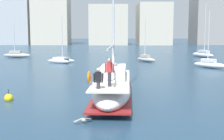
{
  "coord_description": "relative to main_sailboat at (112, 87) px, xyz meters",
  "views": [
    {
      "loc": [
        0.31,
        -19.44,
        4.48
      ],
      "look_at": [
        0.56,
        2.25,
        1.8
      ],
      "focal_mm": 49.24,
      "sensor_mm": 36.0,
      "label": 1
    }
  ],
  "objects": [
    {
      "name": "waterfront_buildings",
      "position": [
        -1.27,
        93.14,
        8.98
      ],
      "size": [
        84.24,
        16.37,
        24.65
      ],
      "color": "#B2B7BC",
      "rests_on": "ground"
    },
    {
      "name": "moored_catamaran",
      "position": [
        -7.24,
        25.27,
        -0.41
      ],
      "size": [
        4.16,
        3.28,
        6.79
      ],
      "color": "silver",
      "rests_on": "ground"
    },
    {
      "name": "mooring_buoy",
      "position": [
        -6.83,
        0.1,
        -0.74
      ],
      "size": [
        0.57,
        0.57,
        0.89
      ],
      "color": "yellow",
      "rests_on": "ground"
    },
    {
      "name": "moored_sloop_far",
      "position": [
        -16.51,
        34.64,
        -0.39
      ],
      "size": [
        5.16,
        1.82,
        6.35
      ],
      "color": "#B7B2A8",
      "rests_on": "ground"
    },
    {
      "name": "seagull",
      "position": [
        -1.53,
        -5.06,
        -0.72
      ],
      "size": [
        0.88,
        0.66,
        0.16
      ],
      "color": "silver",
      "rests_on": "ground"
    },
    {
      "name": "main_sailboat",
      "position": [
        0.0,
        0.0,
        0.0
      ],
      "size": [
        3.05,
        9.74,
        13.83
      ],
      "color": "white",
      "rests_on": "ground"
    },
    {
      "name": "moored_cutter_left",
      "position": [
        16.65,
        34.93,
        -0.3
      ],
      "size": [
        3.27,
        5.61,
        9.44
      ],
      "color": "silver",
      "rests_on": "ground"
    },
    {
      "name": "ground_plane",
      "position": [
        -0.56,
        -0.32,
        -0.92
      ],
      "size": [
        400.0,
        400.0,
        0.0
      ],
      "primitive_type": "plane",
      "color": "navy"
    },
    {
      "name": "moored_sloop_near",
      "position": [
        5.48,
        26.9,
        -0.43
      ],
      "size": [
        3.04,
        4.03,
        6.46
      ],
      "color": "#B7B2A8",
      "rests_on": "ground"
    },
    {
      "name": "moored_cutter_right",
      "position": [
        12.49,
        18.42,
        -0.39
      ],
      "size": [
        3.89,
        4.23,
        7.16
      ],
      "color": "white",
      "rests_on": "ground"
    }
  ]
}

